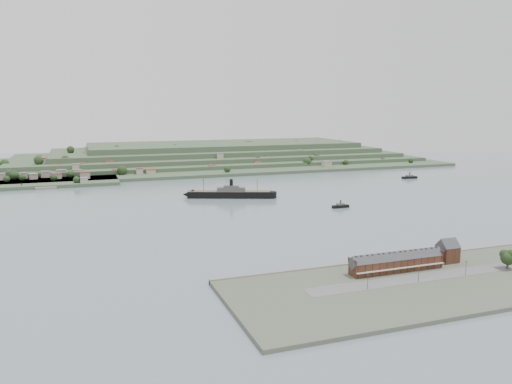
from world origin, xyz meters
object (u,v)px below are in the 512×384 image
object	(u,v)px
steamship	(227,194)
terrace_row	(396,262)
fig_tree	(509,257)
gabled_building	(448,251)
tugboat	(341,206)

from	to	relation	value
steamship	terrace_row	bearing A→B (deg)	-85.37
terrace_row	fig_tree	size ratio (longest dim) A/B	4.95
fig_tree	gabled_building	bearing A→B (deg)	135.38
terrace_row	fig_tree	distance (m)	62.79
steamship	fig_tree	distance (m)	284.07
gabled_building	steamship	xyz separation A→B (m)	(-58.08, 250.09, -3.99)
terrace_row	steamship	distance (m)	254.96
fig_tree	tugboat	bearing A→B (deg)	89.56
tugboat	fig_tree	xyz separation A→B (m)	(-1.44, -189.10, 7.13)
terrace_row	gabled_building	size ratio (longest dim) A/B	3.95
gabled_building	fig_tree	world-z (taller)	gabled_building
terrace_row	gabled_building	distance (m)	37.74
fig_tree	steamship	bearing A→B (deg)	106.49
tugboat	fig_tree	size ratio (longest dim) A/B	1.41
gabled_building	fig_tree	xyz separation A→B (m)	(22.55, -22.25, 0.68)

